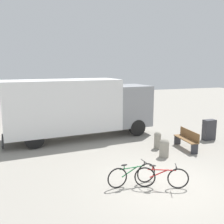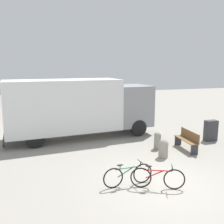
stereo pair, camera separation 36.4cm
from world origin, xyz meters
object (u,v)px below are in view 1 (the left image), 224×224
object	(u,v)px
bollard_near_bench	(164,147)
bicycle_middle	(161,177)
bollard_far_bench	(157,139)
delivery_truck	(78,106)
park_bench	(187,139)
bicycle_near	(132,175)
utility_box	(209,130)

from	to	relation	value
bollard_near_bench	bicycle_middle	bearing A→B (deg)	-123.11
bollard_far_bench	delivery_truck	bearing A→B (deg)	134.80
park_bench	bollard_near_bench	xyz separation A→B (m)	(-1.59, -0.58, -0.06)
delivery_truck	bollard_near_bench	world-z (taller)	delivery_truck
delivery_truck	bicycle_near	distance (m)	6.32
bollard_near_bench	bollard_far_bench	world-z (taller)	bollard_far_bench
bicycle_near	bollard_near_bench	bearing A→B (deg)	36.61
park_bench	bicycle_middle	size ratio (longest dim) A/B	1.02
bollard_near_bench	utility_box	world-z (taller)	utility_box
delivery_truck	bicycle_near	bearing A→B (deg)	-90.04
bicycle_near	bollard_far_bench	size ratio (longest dim) A/B	2.11
bollard_far_bench	bollard_near_bench	bearing A→B (deg)	-105.71
park_bench	bicycle_middle	bearing A→B (deg)	138.06
bicycle_middle	utility_box	bearing A→B (deg)	61.48
park_bench	bollard_near_bench	world-z (taller)	park_bench
delivery_truck	bollard_far_bench	xyz separation A→B (m)	(3.11, -3.13, -1.30)
delivery_truck	bollard_far_bench	world-z (taller)	delivery_truck
park_bench	bicycle_middle	distance (m)	4.34
bicycle_near	bollard_far_bench	xyz separation A→B (m)	(2.68, 3.03, 0.08)
delivery_truck	bollard_near_bench	bearing A→B (deg)	-60.57
delivery_truck	utility_box	bearing A→B (deg)	-27.60
bicycle_middle	utility_box	size ratio (longest dim) A/B	1.46
bollard_far_bench	bicycle_middle	bearing A→B (deg)	-118.15
utility_box	park_bench	bearing A→B (deg)	-156.86
bicycle_middle	bollard_near_bench	distance (m)	2.87
bicycle_middle	bollard_far_bench	world-z (taller)	bollard_far_bench
park_bench	bollard_near_bench	distance (m)	1.70
delivery_truck	bicycle_near	xyz separation A→B (m)	(0.42, -6.15, -1.38)
delivery_truck	bollard_near_bench	size ratio (longest dim) A/B	9.92
delivery_truck	bicycle_near	size ratio (longest dim) A/B	4.69
park_bench	utility_box	xyz separation A→B (m)	(2.01, 0.86, 0.05)
bollard_near_bench	delivery_truck	bearing A→B (deg)	123.41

